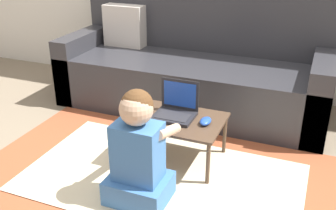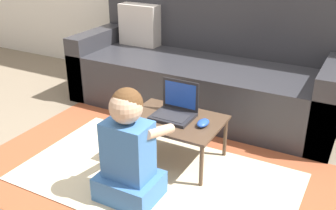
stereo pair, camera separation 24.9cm
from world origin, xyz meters
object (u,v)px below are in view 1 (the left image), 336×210
at_px(couch, 193,69).
at_px(computer_mouse, 206,121).
at_px(laptop, 175,111).
at_px(laptop_desk, 176,123).
at_px(person_seated, 138,153).

distance_m(couch, computer_mouse, 0.96).
relative_size(laptop, computer_mouse, 2.28).
distance_m(laptop, computer_mouse, 0.21).
bearing_deg(laptop, laptop_desk, -63.32).
bearing_deg(couch, laptop_desk, -78.01).
xyz_separation_m(laptop, person_seated, (-0.02, -0.49, -0.03)).
xyz_separation_m(laptop_desk, laptop, (-0.02, 0.03, 0.07)).
height_order(couch, person_seated, couch).
height_order(couch, laptop, couch).
bearing_deg(computer_mouse, person_seated, -116.09).
bearing_deg(laptop_desk, person_seated, -94.32).
distance_m(laptop_desk, laptop, 0.07).
xyz_separation_m(couch, computer_mouse, (0.38, -0.89, 0.00)).
bearing_deg(laptop, computer_mouse, -8.19).
bearing_deg(person_seated, computer_mouse, 63.91).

